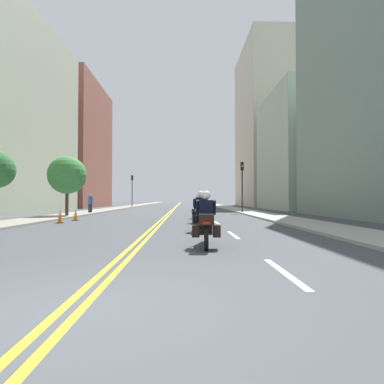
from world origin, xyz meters
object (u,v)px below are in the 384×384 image
(motorcycle_1, at_px, (201,215))
(traffic_light_far, at_px, (132,185))
(traffic_cone_1, at_px, (76,215))
(traffic_cone_0, at_px, (60,216))
(motorcycle_3, at_px, (197,209))
(motorcycle_0, at_px, (206,223))
(traffic_light_near, at_px, (242,178))
(street_tree_0, at_px, (67,175))
(pedestrian_0, at_px, (90,203))
(motorcycle_2, at_px, (199,211))

(motorcycle_1, xyz_separation_m, traffic_light_far, (-8.88, 36.68, 2.80))
(traffic_cone_1, bearing_deg, traffic_cone_0, -93.27)
(motorcycle_1, bearing_deg, motorcycle_3, 86.51)
(motorcycle_0, distance_m, traffic_light_far, 41.80)
(traffic_light_near, xyz_separation_m, street_tree_0, (-14.22, -5.62, -0.19))
(traffic_light_near, distance_m, traffic_light_far, 24.39)
(pedestrian_0, bearing_deg, traffic_cone_0, 33.20)
(motorcycle_3, height_order, traffic_cone_1, motorcycle_3)
(traffic_light_far, bearing_deg, traffic_cone_1, -87.26)
(motorcycle_3, height_order, traffic_light_far, traffic_light_far)
(traffic_cone_1, bearing_deg, traffic_light_near, 38.22)
(motorcycle_2, relative_size, traffic_light_far, 0.43)
(traffic_cone_1, bearing_deg, traffic_light_far, 92.74)
(motorcycle_3, distance_m, traffic_light_near, 9.27)
(motorcycle_2, distance_m, motorcycle_3, 4.18)
(street_tree_0, bearing_deg, motorcycle_0, -57.78)
(pedestrian_0, bearing_deg, motorcycle_0, 49.71)
(street_tree_0, bearing_deg, traffic_cone_0, -72.79)
(traffic_cone_0, bearing_deg, traffic_light_near, 43.65)
(motorcycle_2, height_order, traffic_cone_0, motorcycle_2)
(motorcycle_2, distance_m, pedestrian_0, 14.36)
(traffic_light_far, bearing_deg, motorcycle_0, -77.81)
(traffic_light_far, distance_m, street_tree_0, 25.86)
(motorcycle_0, distance_m, motorcycle_1, 4.09)
(motorcycle_3, height_order, traffic_light_near, traffic_light_near)
(pedestrian_0, bearing_deg, motorcycle_2, 65.14)
(traffic_cone_0, relative_size, traffic_light_near, 0.16)
(traffic_cone_0, height_order, traffic_light_near, traffic_light_near)
(traffic_light_near, bearing_deg, traffic_cone_0, -136.35)
(street_tree_0, bearing_deg, motorcycle_2, -32.87)
(motorcycle_1, relative_size, traffic_cone_0, 2.75)
(motorcycle_1, relative_size, traffic_cone_1, 2.99)
(traffic_cone_1, height_order, traffic_light_near, traffic_light_near)
(motorcycle_0, relative_size, motorcycle_3, 1.05)
(motorcycle_0, bearing_deg, traffic_light_far, 105.45)
(traffic_cone_1, relative_size, pedestrian_0, 0.40)
(motorcycle_2, height_order, traffic_light_far, traffic_light_far)
(traffic_cone_1, bearing_deg, motorcycle_1, -42.53)
(motorcycle_2, relative_size, traffic_cone_1, 3.05)
(traffic_light_near, distance_m, pedestrian_0, 14.13)
(motorcycle_2, relative_size, street_tree_0, 0.48)
(motorcycle_0, distance_m, pedestrian_0, 21.68)
(pedestrian_0, relative_size, street_tree_0, 0.39)
(traffic_cone_0, distance_m, traffic_light_far, 32.16)
(traffic_cone_0, bearing_deg, street_tree_0, 107.21)
(motorcycle_0, xyz_separation_m, motorcycle_3, (0.29, 12.90, -0.01))
(motorcycle_1, distance_m, pedestrian_0, 18.10)
(pedestrian_0, bearing_deg, motorcycle_3, 79.02)
(motorcycle_0, bearing_deg, traffic_cone_0, 133.76)
(motorcycle_1, height_order, traffic_light_near, traffic_light_near)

